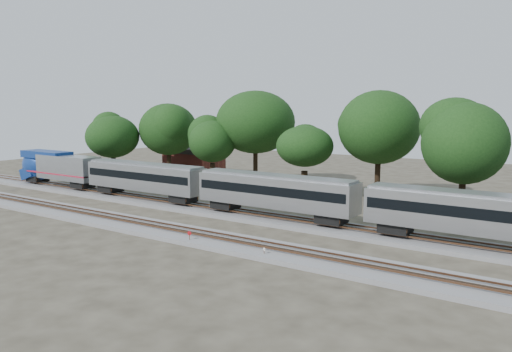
% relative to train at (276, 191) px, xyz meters
% --- Properties ---
extents(ground, '(160.00, 160.00, 0.00)m').
position_rel_train_xyz_m(ground, '(-4.26, -6.00, -3.33)').
color(ground, '#383328').
rests_on(ground, ground).
extents(track_far, '(160.00, 5.00, 0.73)m').
position_rel_train_xyz_m(track_far, '(-4.26, -0.00, -3.13)').
color(track_far, slate).
rests_on(track_far, ground).
extents(track_near, '(160.00, 5.00, 0.73)m').
position_rel_train_xyz_m(track_near, '(-4.26, -10.00, -3.13)').
color(track_near, slate).
rests_on(track_near, ground).
extents(train, '(94.83, 3.27, 4.83)m').
position_rel_train_xyz_m(train, '(0.00, 0.00, 0.00)').
color(train, '#B2B4B9').
rests_on(train, ground).
extents(switch_stand_red, '(0.37, 0.12, 1.16)m').
position_rel_train_xyz_m(switch_stand_red, '(-1.79, -11.71, -2.59)').
color(switch_stand_red, '#512D19').
rests_on(switch_stand_red, ground).
extents(switch_stand_white, '(0.28, 0.13, 0.90)m').
position_rel_train_xyz_m(switch_stand_white, '(6.09, -11.57, -2.75)').
color(switch_stand_white, '#512D19').
rests_on(switch_stand_white, ground).
extents(switch_lever, '(0.56, 0.41, 0.30)m').
position_rel_train_xyz_m(switch_lever, '(1.19, -11.99, -3.18)').
color(switch_lever, '#512D19').
rests_on(switch_lever, ground).
extents(brick_building, '(9.78, 6.91, 4.69)m').
position_rel_train_xyz_m(brick_building, '(-33.24, 24.81, -0.97)').
color(brick_building, maroon).
rests_on(brick_building, ground).
extents(tree_0, '(7.39, 7.39, 10.42)m').
position_rel_train_xyz_m(tree_0, '(-38.35, 10.52, 3.92)').
color(tree_0, black).
rests_on(tree_0, ground).
extents(tree_1, '(8.56, 8.56, 12.07)m').
position_rel_train_xyz_m(tree_1, '(-31.68, 16.70, 5.07)').
color(tree_1, black).
rests_on(tree_1, ground).
extents(tree_2, '(7.15, 7.15, 10.08)m').
position_rel_train_xyz_m(tree_2, '(-19.62, 13.50, 3.68)').
color(tree_2, black).
rests_on(tree_2, ground).
extents(tree_3, '(10.00, 10.00, 14.10)m').
position_rel_train_xyz_m(tree_3, '(-15.42, 18.75, 6.49)').
color(tree_3, black).
rests_on(tree_3, ground).
extents(tree_4, '(7.16, 7.16, 10.09)m').
position_rel_train_xyz_m(tree_4, '(-3.79, 13.12, 3.69)').
color(tree_4, black).
rests_on(tree_4, ground).
extents(tree_5, '(9.70, 9.70, 13.67)m').
position_rel_train_xyz_m(tree_5, '(4.45, 17.78, 6.20)').
color(tree_5, black).
rests_on(tree_5, ground).
extents(tree_6, '(8.58, 8.58, 12.10)m').
position_rel_train_xyz_m(tree_6, '(16.45, 10.12, 5.09)').
color(tree_6, black).
rests_on(tree_6, ground).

